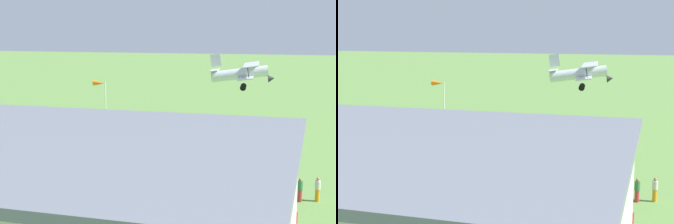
% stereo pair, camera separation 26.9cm
% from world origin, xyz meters
% --- Properties ---
extents(ground_plane, '(400.00, 400.00, 0.00)m').
position_xyz_m(ground_plane, '(0.00, 0.00, 0.00)').
color(ground_plane, '#608C42').
extents(biplane, '(7.03, 8.00, 3.87)m').
position_xyz_m(biplane, '(-7.72, -2.22, 7.05)').
color(biplane, silver).
extents(person_by_parked_cars, '(0.53, 0.53, 1.66)m').
position_xyz_m(person_by_parked_cars, '(-14.94, 17.77, 0.83)').
color(person_by_parked_cars, '#B23333').
rests_on(person_by_parked_cars, ground_plane).
extents(person_crossing_taxiway, '(0.41, 0.41, 1.76)m').
position_xyz_m(person_crossing_taxiway, '(-10.42, 17.27, 0.88)').
color(person_crossing_taxiway, '#33723F').
rests_on(person_crossing_taxiway, ground_plane).
extents(person_walking_on_apron, '(0.51, 0.51, 1.69)m').
position_xyz_m(person_walking_on_apron, '(-16.09, 17.35, 0.84)').
color(person_walking_on_apron, orange).
rests_on(person_walking_on_apron, ground_plane).
extents(person_at_fence_line, '(0.43, 0.43, 1.72)m').
position_xyz_m(person_at_fence_line, '(-14.95, 24.27, 0.86)').
color(person_at_fence_line, '#33723F').
rests_on(person_at_fence_line, ground_plane).
extents(windsock, '(1.45, 0.78, 6.29)m').
position_xyz_m(windsock, '(6.81, 2.28, 5.52)').
color(windsock, silver).
rests_on(windsock, ground_plane).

